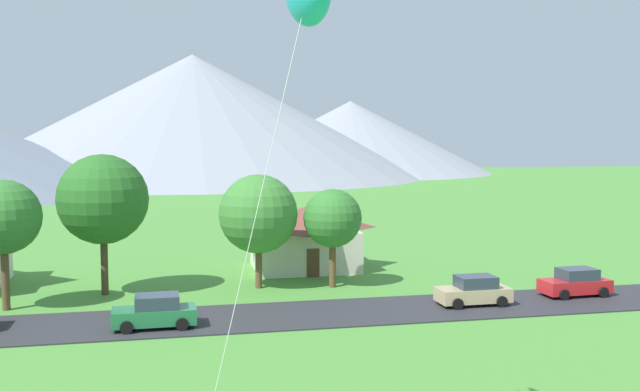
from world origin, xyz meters
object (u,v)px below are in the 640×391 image
(tree_right_of_center, at_px, (103,199))
(parked_car_red_west_end, at_px, (575,283))
(tree_left_of_center, at_px, (333,219))
(tree_near_right, at_px, (3,217))
(kite_flyer_with_kite, at_px, (306,4))
(tree_center, at_px, (258,214))
(house_left_center, at_px, (305,237))
(parked_car_green_mid_west, at_px, (155,312))
(parked_car_tan_mid_east, at_px, (474,291))

(tree_right_of_center, xyz_separation_m, parked_car_red_west_end, (28.27, -6.67, -5.08))
(tree_left_of_center, bearing_deg, tree_near_right, -173.94)
(kite_flyer_with_kite, bearing_deg, tree_right_of_center, 104.99)
(tree_left_of_center, height_order, tree_right_of_center, tree_right_of_center)
(tree_center, bearing_deg, parked_car_red_west_end, -19.46)
(tree_center, relative_size, kite_flyer_with_kite, 0.52)
(tree_near_right, bearing_deg, house_left_center, 24.77)
(tree_center, xyz_separation_m, kite_flyer_with_kite, (-2.21, -27.48, 8.29))
(tree_right_of_center, bearing_deg, parked_car_green_mid_west, -70.00)
(tree_right_of_center, bearing_deg, tree_center, -0.46)
(tree_right_of_center, distance_m, parked_car_red_west_end, 29.48)
(parked_car_green_mid_west, height_order, kite_flyer_with_kite, kite_flyer_with_kite)
(tree_center, height_order, parked_car_tan_mid_east, tree_center)
(tree_left_of_center, relative_size, tree_near_right, 0.87)
(kite_flyer_with_kite, bearing_deg, tree_near_right, 116.92)
(tree_left_of_center, distance_m, tree_center, 4.81)
(tree_near_right, bearing_deg, tree_right_of_center, 29.46)
(house_left_center, height_order, tree_center, tree_center)
(parked_car_green_mid_west, bearing_deg, tree_center, 53.42)
(tree_left_of_center, height_order, parked_car_green_mid_west, tree_left_of_center)
(parked_car_red_west_end, bearing_deg, house_left_center, 139.26)
(parked_car_green_mid_west, distance_m, parked_car_tan_mid_east, 18.04)
(parked_car_red_west_end, relative_size, parked_car_tan_mid_east, 1.02)
(tree_center, relative_size, tree_near_right, 1.00)
(tree_left_of_center, xyz_separation_m, parked_car_green_mid_west, (-11.15, -7.89, -3.63))
(parked_car_red_west_end, height_order, parked_car_tan_mid_east, same)
(kite_flyer_with_kite, bearing_deg, parked_car_red_west_end, 45.00)
(house_left_center, bearing_deg, parked_car_tan_mid_east, -60.99)
(parked_car_red_west_end, bearing_deg, tree_near_right, 173.56)
(house_left_center, xyz_separation_m, tree_near_right, (-18.90, -8.72, 2.90))
(parked_car_red_west_end, relative_size, kite_flyer_with_kite, 0.30)
(house_left_center, xyz_separation_m, tree_left_of_center, (0.57, -6.65, 2.11))
(tree_center, distance_m, tree_near_right, 15.01)
(tree_left_of_center, bearing_deg, parked_car_red_west_end, -22.73)
(tree_center, relative_size, parked_car_red_west_end, 1.73)
(kite_flyer_with_kite, bearing_deg, parked_car_green_mid_west, 102.59)
(house_left_center, distance_m, kite_flyer_with_kite, 35.64)
(parked_car_green_mid_west, bearing_deg, parked_car_tan_mid_east, 3.72)
(kite_flyer_with_kite, bearing_deg, tree_left_of_center, 75.42)
(tree_center, bearing_deg, tree_near_right, -169.14)
(tree_left_of_center, distance_m, parked_car_green_mid_west, 14.14)
(tree_near_right, xyz_separation_m, parked_car_red_west_end, (33.41, -3.77, -4.42))
(tree_right_of_center, height_order, tree_near_right, tree_right_of_center)
(house_left_center, bearing_deg, parked_car_green_mid_west, -126.04)
(tree_center, bearing_deg, tree_right_of_center, 179.54)
(tree_near_right, distance_m, parked_car_green_mid_west, 11.07)
(tree_center, bearing_deg, kite_flyer_with_kite, -94.60)
(parked_car_tan_mid_east, bearing_deg, parked_car_green_mid_west, -176.28)
(tree_center, height_order, parked_car_green_mid_west, tree_center)
(house_left_center, bearing_deg, tree_near_right, -155.23)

